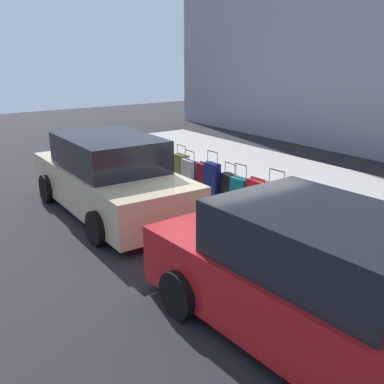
# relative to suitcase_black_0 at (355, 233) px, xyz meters

# --- Properties ---
(ground_plane) EXTENTS (40.00, 40.00, 0.00)m
(ground_plane) POSITION_rel_suitcase_black_0_xyz_m (2.80, 0.44, -0.46)
(ground_plane) COLOR black
(sidewalk_curb) EXTENTS (18.00, 5.00, 0.14)m
(sidewalk_curb) POSITION_rel_suitcase_black_0_xyz_m (2.80, -2.06, -0.39)
(sidewalk_curb) COLOR #9E9B93
(sidewalk_curb) RESTS_ON ground_plane
(suitcase_black_0) EXTENTS (0.46, 0.22, 0.71)m
(suitcase_black_0) POSITION_rel_suitcase_black_0_xyz_m (0.00, 0.00, 0.00)
(suitcase_black_0) COLOR black
(suitcase_black_0) RESTS_ON sidewalk_curb
(suitcase_navy_1) EXTENTS (0.41, 0.24, 0.92)m
(suitcase_navy_1) POSITION_rel_suitcase_black_0_xyz_m (0.47, -0.02, 0.01)
(suitcase_navy_1) COLOR navy
(suitcase_navy_1) RESTS_ON sidewalk_curb
(suitcase_maroon_2) EXTENTS (0.46, 0.27, 0.83)m
(suitcase_maroon_2) POSITION_rel_suitcase_black_0_xyz_m (0.95, -0.04, -0.04)
(suitcase_maroon_2) COLOR maroon
(suitcase_maroon_2) RESTS_ON sidewalk_curb
(suitcase_silver_3) EXTENTS (0.40, 0.22, 0.78)m
(suitcase_silver_3) POSITION_rel_suitcase_black_0_xyz_m (1.42, -0.08, -0.06)
(suitcase_silver_3) COLOR #9EA0A8
(suitcase_silver_3) RESTS_ON sidewalk_curb
(suitcase_olive_4) EXTENTS (0.45, 0.28, 0.99)m
(suitcase_olive_4) POSITION_rel_suitcase_black_0_xyz_m (1.88, -0.06, 0.01)
(suitcase_olive_4) COLOR #59601E
(suitcase_olive_4) RESTS_ON sidewalk_curb
(suitcase_red_5) EXTENTS (0.44, 0.25, 0.73)m
(suitcase_red_5) POSITION_rel_suitcase_black_0_xyz_m (2.36, -0.02, 0.01)
(suitcase_red_5) COLOR red
(suitcase_red_5) RESTS_ON sidewalk_curb
(suitcase_teal_6) EXTENTS (0.42, 0.26, 0.93)m
(suitcase_teal_6) POSITION_rel_suitcase_black_0_xyz_m (2.83, 0.05, -0.01)
(suitcase_teal_6) COLOR #0F606B
(suitcase_teal_6) RESTS_ON sidewalk_curb
(suitcase_black_7) EXTENTS (0.50, 0.27, 0.84)m
(suitcase_black_7) POSITION_rel_suitcase_black_0_xyz_m (3.32, -0.09, -0.04)
(suitcase_black_7) COLOR black
(suitcase_black_7) RESTS_ON sidewalk_curb
(suitcase_navy_8) EXTENTS (0.41, 0.20, 1.04)m
(suitcase_navy_8) POSITION_rel_suitcase_black_0_xyz_m (3.81, 0.03, 0.05)
(suitcase_navy_8) COLOR navy
(suitcase_navy_8) RESTS_ON sidewalk_curb
(suitcase_maroon_9) EXTENTS (0.42, 0.21, 0.67)m
(suitcase_maroon_9) POSITION_rel_suitcase_black_0_xyz_m (4.27, -0.09, -0.02)
(suitcase_maroon_9) COLOR maroon
(suitcase_maroon_9) RESTS_ON sidewalk_curb
(suitcase_silver_10) EXTENTS (0.45, 0.22, 0.88)m
(suitcase_silver_10) POSITION_rel_suitcase_black_0_xyz_m (4.75, 0.02, -0.00)
(suitcase_silver_10) COLOR #9EA0A8
(suitcase_silver_10) RESTS_ON sidewalk_curb
(suitcase_olive_11) EXTENTS (0.42, 0.23, 0.93)m
(suitcase_olive_11) POSITION_rel_suitcase_black_0_xyz_m (5.23, -0.06, 0.02)
(suitcase_olive_11) COLOR #59601E
(suitcase_olive_11) RESTS_ON sidewalk_curb
(fire_hydrant) EXTENTS (0.39, 0.21, 0.85)m
(fire_hydrant) POSITION_rel_suitcase_black_0_xyz_m (5.87, -0.02, 0.12)
(fire_hydrant) COLOR #99999E
(fire_hydrant) RESTS_ON sidewalk_curb
(bollard_post) EXTENTS (0.11, 0.11, 0.68)m
(bollard_post) POSITION_rel_suitcase_black_0_xyz_m (6.44, 0.13, 0.02)
(bollard_post) COLOR brown
(bollard_post) RESTS_ON sidewalk_curb
(parked_car_red_0) EXTENTS (4.68, 2.27, 1.65)m
(parked_car_red_0) POSITION_rel_suitcase_black_0_xyz_m (-1.13, 2.31, 0.31)
(parked_car_red_0) COLOR #AD1619
(parked_car_red_0) RESTS_ON ground_plane
(parked_car_beige_1) EXTENTS (4.73, 2.13, 1.66)m
(parked_car_beige_1) POSITION_rel_suitcase_black_0_xyz_m (4.42, 2.31, 0.31)
(parked_car_beige_1) COLOR tan
(parked_car_beige_1) RESTS_ON ground_plane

